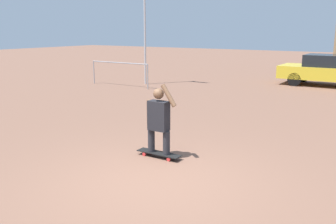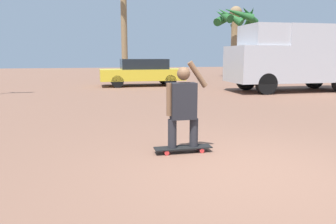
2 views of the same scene
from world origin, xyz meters
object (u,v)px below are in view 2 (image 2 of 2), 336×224
at_px(person_skateboarder, 183,104).
at_px(skateboard, 183,148).
at_px(parked_car_yellow, 143,72).
at_px(palm_tree_near_van, 236,22).
at_px(camper_van, 296,55).

bearing_deg(person_skateboarder, skateboard, 0.00).
relative_size(person_skateboarder, parked_car_yellow, 0.32).
bearing_deg(palm_tree_near_van, person_skateboarder, -116.37).
xyz_separation_m(skateboard, palm_tree_near_van, (8.56, 17.26, 3.87)).
bearing_deg(person_skateboarder, camper_van, 47.43).
xyz_separation_m(skateboard, parked_car_yellow, (1.11, 12.09, 0.66)).
bearing_deg(skateboard, camper_van, 47.43).
height_order(camper_van, palm_tree_near_van, palm_tree_near_van).
relative_size(person_skateboarder, camper_van, 0.24).
bearing_deg(parked_car_yellow, camper_van, -33.06).
xyz_separation_m(camper_van, palm_tree_near_van, (1.19, 9.24, 2.36)).
height_order(skateboard, parked_car_yellow, parked_car_yellow).
xyz_separation_m(person_skateboarder, palm_tree_near_van, (8.56, 17.26, 3.13)).
relative_size(skateboard, person_skateboarder, 0.68).
xyz_separation_m(skateboard, person_skateboarder, (-0.00, 0.00, 0.73)).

